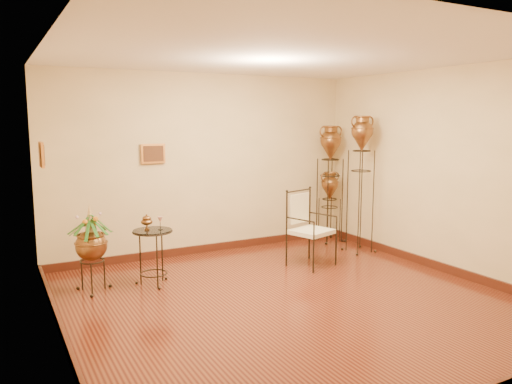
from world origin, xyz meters
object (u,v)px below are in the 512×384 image
amphora_mid (330,183)px  planter_urn (91,242)px  side_table (153,256)px  amphora_tall (361,183)px  armchair (312,228)px

amphora_mid → planter_urn: amphora_mid is taller
side_table → amphora_tall: bearing=0.5°
planter_urn → side_table: bearing=-7.6°
amphora_mid → armchair: 1.63m
planter_urn → side_table: size_ratio=1.24×
amphora_mid → planter_urn: (-4.12, -0.73, -0.40)m
amphora_tall → armchair: bearing=-165.7°
amphora_mid → armchair: (-1.12, -1.09, -0.47)m
armchair → amphora_mid: bearing=26.5°
amphora_tall → planter_urn: size_ratio=1.95×
armchair → side_table: bearing=155.9°
planter_urn → side_table: (0.74, -0.10, -0.25)m
amphora_mid → armchair: bearing=-135.8°
amphora_mid → armchair: size_ratio=1.85×
amphora_tall → side_table: bearing=-179.5°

